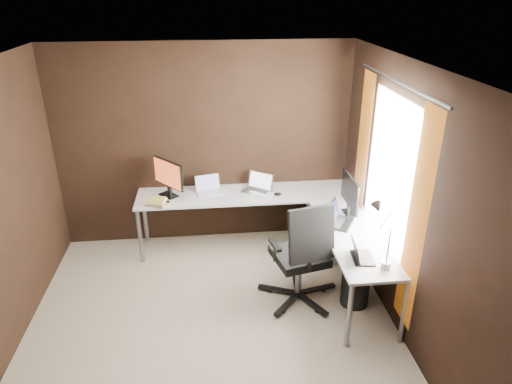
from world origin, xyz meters
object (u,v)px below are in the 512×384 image
(drawer_pedestal, at_px, (327,234))
(office_chair, at_px, (300,272))
(monitor_right, at_px, (350,193))
(desk_lamp, at_px, (381,226))
(monitor_left, at_px, (168,176))
(wastebasket, at_px, (355,289))
(laptop_silver, at_px, (258,187))
(laptop_black_big, at_px, (337,219))
(laptop_black_small, at_px, (360,255))
(book_stack, at_px, (156,202))
(laptop_white, at_px, (209,189))

(drawer_pedestal, relative_size, office_chair, 0.51)
(monitor_right, relative_size, desk_lamp, 0.85)
(drawer_pedestal, distance_m, office_chair, 0.97)
(monitor_left, bearing_deg, monitor_right, 30.05)
(wastebasket, bearing_deg, laptop_silver, 122.56)
(monitor_left, relative_size, laptop_black_big, 1.10)
(laptop_silver, distance_m, office_chair, 1.34)
(laptop_black_big, distance_m, laptop_black_small, 0.70)
(book_stack, xyz_separation_m, office_chair, (1.53, -0.98, -0.42))
(drawer_pedestal, distance_m, laptop_white, 1.55)
(office_chair, distance_m, wastebasket, 0.60)
(laptop_black_big, bearing_deg, laptop_black_small, -146.77)
(book_stack, distance_m, desk_lamp, 2.61)
(laptop_silver, bearing_deg, monitor_left, -143.71)
(laptop_silver, bearing_deg, laptop_black_big, -15.30)
(laptop_white, height_order, office_chair, office_chair)
(monitor_left, distance_m, book_stack, 0.35)
(laptop_white, xyz_separation_m, wastebasket, (1.48, -1.39, -0.61))
(laptop_black_small, relative_size, desk_lamp, 0.46)
(laptop_black_small, bearing_deg, drawer_pedestal, 4.66)
(monitor_left, xyz_separation_m, desk_lamp, (1.98, -1.72, 0.14))
(drawer_pedestal, height_order, laptop_silver, laptop_silver)
(desk_lamp, bearing_deg, monitor_left, 134.51)
(laptop_white, bearing_deg, monitor_left, 172.01)
(monitor_right, bearing_deg, monitor_left, 70.26)
(drawer_pedestal, xyz_separation_m, monitor_right, (0.14, -0.32, 0.68))
(monitor_right, height_order, office_chair, office_chair)
(desk_lamp, relative_size, office_chair, 0.54)
(laptop_black_small, xyz_separation_m, book_stack, (-1.99, 1.37, -0.01))
(laptop_black_big, height_order, book_stack, laptop_black_big)
(laptop_black_small, distance_m, office_chair, 0.74)
(laptop_white, xyz_separation_m, office_chair, (0.92, -1.27, -0.43))
(office_chair, bearing_deg, monitor_left, 125.63)
(drawer_pedestal, relative_size, monitor_left, 1.32)
(laptop_black_big, bearing_deg, office_chair, 156.25)
(office_chair, height_order, wastebasket, office_chair)
(monitor_left, distance_m, desk_lamp, 2.62)
(laptop_black_big, xyz_separation_m, desk_lamp, (0.14, -0.81, 0.35))
(monitor_left, distance_m, laptop_silver, 1.11)
(book_stack, bearing_deg, wastebasket, -27.82)
(monitor_left, relative_size, desk_lamp, 0.72)
(monitor_left, height_order, wastebasket, monitor_left)
(office_chair, xyz_separation_m, wastebasket, (0.56, -0.12, -0.18))
(laptop_silver, distance_m, laptop_black_small, 1.80)
(laptop_black_big, bearing_deg, book_stack, 102.52)
(laptop_black_small, bearing_deg, laptop_white, 45.59)
(monitor_right, xyz_separation_m, laptop_black_big, (-0.19, -0.21, -0.20))
(laptop_black_small, bearing_deg, wastebasket, -13.13)
(laptop_white, distance_m, desk_lamp, 2.35)
(laptop_silver, xyz_separation_m, desk_lamp, (0.89, -1.73, 0.35))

